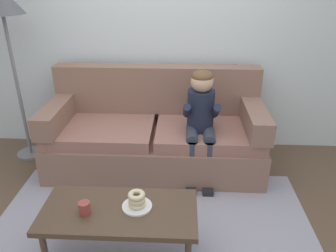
% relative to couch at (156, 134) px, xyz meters
% --- Properties ---
extents(ground, '(10.00, 10.00, 0.00)m').
position_rel_couch_xyz_m(ground, '(0.05, -0.86, -0.36)').
color(ground, brown).
extents(wall_back, '(8.00, 0.10, 2.80)m').
position_rel_couch_xyz_m(wall_back, '(0.05, 0.54, 1.04)').
color(wall_back, silver).
rests_on(wall_back, ground).
extents(area_rug, '(2.63, 1.79, 0.01)m').
position_rel_couch_xyz_m(area_rug, '(0.05, -1.11, -0.35)').
color(area_rug, '#9993A3').
rests_on(area_rug, ground).
extents(couch, '(2.18, 0.90, 1.01)m').
position_rel_couch_xyz_m(couch, '(0.00, 0.00, 0.00)').
color(couch, '#846051').
rests_on(couch, ground).
extents(coffee_table, '(1.08, 0.51, 0.43)m').
position_rel_couch_xyz_m(coffee_table, '(-0.14, -1.31, 0.03)').
color(coffee_table, '#4C3828').
rests_on(coffee_table, ground).
extents(person_child, '(0.34, 0.58, 1.10)m').
position_rel_couch_xyz_m(person_child, '(0.46, -0.21, 0.31)').
color(person_child, '#1E2338').
rests_on(person_child, ground).
extents(plate, '(0.21, 0.21, 0.01)m').
position_rel_couch_xyz_m(plate, '(-0.02, -1.27, 0.08)').
color(plate, white).
rests_on(plate, coffee_table).
extents(donut, '(0.16, 0.16, 0.04)m').
position_rel_couch_xyz_m(donut, '(-0.02, -1.27, 0.11)').
color(donut, beige).
rests_on(donut, plate).
extents(donut_second, '(0.17, 0.17, 0.04)m').
position_rel_couch_xyz_m(donut_second, '(-0.02, -1.27, 0.14)').
color(donut_second, beige).
rests_on(donut_second, donut).
extents(donut_third, '(0.17, 0.17, 0.04)m').
position_rel_couch_xyz_m(donut_third, '(-0.02, -1.27, 0.18)').
color(donut_third, beige).
rests_on(donut_third, donut_second).
extents(mug, '(0.08, 0.08, 0.09)m').
position_rel_couch_xyz_m(mug, '(-0.37, -1.36, 0.12)').
color(mug, '#993D38').
rests_on(mug, coffee_table).
extents(toy_controller, '(0.23, 0.09, 0.05)m').
position_rel_couch_xyz_m(toy_controller, '(-0.68, -0.86, -0.33)').
color(toy_controller, gold).
rests_on(toy_controller, ground).
extents(floor_lamp, '(0.43, 0.43, 1.80)m').
position_rel_couch_xyz_m(floor_lamp, '(-1.45, 0.12, 1.20)').
color(floor_lamp, slate).
rests_on(floor_lamp, ground).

